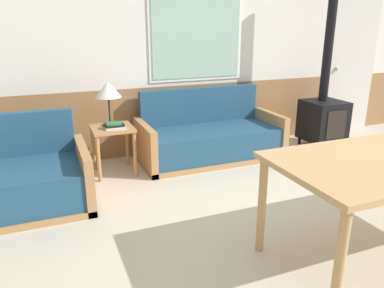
% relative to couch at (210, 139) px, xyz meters
% --- Properties ---
extents(ground_plane, '(16.00, 16.00, 0.00)m').
position_rel_couch_xyz_m(ground_plane, '(0.27, -2.15, -0.25)').
color(ground_plane, beige).
extents(wall_back, '(7.20, 0.09, 2.70)m').
position_rel_couch_xyz_m(wall_back, '(0.26, 0.47, 1.11)').
color(wall_back, '#996B42').
rests_on(wall_back, ground_plane).
extents(couch, '(1.76, 0.79, 0.85)m').
position_rel_couch_xyz_m(couch, '(0.00, 0.00, 0.00)').
color(couch, '#B27F4C').
rests_on(couch, ground_plane).
extents(armchair, '(0.94, 0.86, 0.82)m').
position_rel_couch_xyz_m(armchair, '(-2.02, -0.58, -0.01)').
color(armchair, '#B27F4C').
rests_on(armchair, ground_plane).
extents(side_table, '(0.45, 0.45, 0.54)m').
position_rel_couch_xyz_m(side_table, '(-1.21, -0.04, 0.18)').
color(side_table, '#B27F4C').
rests_on(side_table, ground_plane).
extents(table_lamp, '(0.29, 0.29, 0.49)m').
position_rel_couch_xyz_m(table_lamp, '(-1.21, 0.04, 0.68)').
color(table_lamp, '#262628').
rests_on(table_lamp, side_table).
extents(book_stack, '(0.23, 0.18, 0.07)m').
position_rel_couch_xyz_m(book_stack, '(-1.19, -0.12, 0.32)').
color(book_stack, white).
rests_on(book_stack, side_table).
extents(wood_stove, '(0.50, 0.51, 2.42)m').
position_rel_couch_xyz_m(wood_stove, '(1.63, -0.14, 0.30)').
color(wood_stove, black).
rests_on(wood_stove, ground_plane).
extents(entry_door, '(0.88, 0.09, 2.05)m').
position_rel_couch_xyz_m(entry_door, '(2.56, 0.42, 0.77)').
color(entry_door, silver).
rests_on(entry_door, ground_plane).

